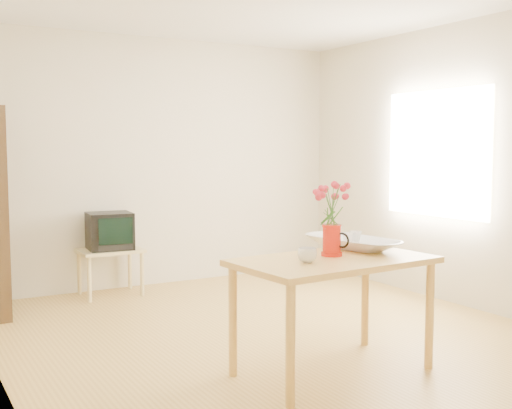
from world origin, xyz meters
TOP-DOWN VIEW (x-y plane):
  - room at (0.03, 0.00)m, footprint 4.50×4.50m
  - table at (-0.10, -0.87)m, footprint 1.32×0.82m
  - tv_stand at (-0.70, 1.97)m, footprint 0.60×0.45m
  - pitcher at (-0.05, -0.79)m, footprint 0.14×0.21m
  - flowers at (-0.05, -0.79)m, footprint 0.24×0.24m
  - mug at (-0.33, -0.92)m, footprint 0.16×0.16m
  - bowl at (0.24, -0.63)m, footprint 0.58×0.58m
  - teacup_a at (0.20, -0.63)m, footprint 0.10×0.10m
  - teacup_b at (0.29, -0.61)m, footprint 0.08×0.08m
  - television at (-0.70, 1.98)m, footprint 0.45×0.43m

SIDE VIEW (x-z plane):
  - tv_stand at x=-0.70m, z-range 0.16..0.62m
  - television at x=-0.70m, z-range 0.46..0.83m
  - table at x=-0.10m, z-range 0.28..1.03m
  - mug at x=-0.33m, z-range 0.75..0.84m
  - pitcher at x=-0.05m, z-range 0.74..0.95m
  - teacup_a at x=0.20m, z-range 0.91..0.97m
  - teacup_b at x=0.29m, z-range 0.91..0.97m
  - bowl at x=0.24m, z-range 0.75..1.22m
  - flowers at x=-0.05m, z-range 0.95..1.28m
  - room at x=0.03m, z-range -0.95..3.55m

